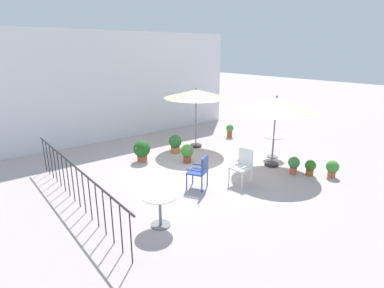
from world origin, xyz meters
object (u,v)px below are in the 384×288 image
(cafe_table_1, at_px, (160,204))
(potted_plant_5, at_px, (294,164))
(patio_umbrella_1, at_px, (276,105))
(potted_plant_0, at_px, (230,130))
(patio_chair_1, at_px, (243,164))
(potted_plant_4, at_px, (187,152))
(potted_plant_3, at_px, (142,150))
(potted_plant_6, at_px, (332,168))
(patio_chair_0, at_px, (200,170))
(potted_plant_1, at_px, (175,143))
(potted_plant_2, at_px, (310,167))
(patio_umbrella_0, at_px, (196,94))
(cafe_table_0, at_px, (273,143))

(cafe_table_1, height_order, potted_plant_5, cafe_table_1)
(patio_umbrella_1, xyz_separation_m, potted_plant_0, (1.36, 3.24, -1.65))
(patio_chair_1, distance_m, potted_plant_4, 2.25)
(potted_plant_3, height_order, potted_plant_6, potted_plant_3)
(patio_chair_0, xyz_separation_m, potted_plant_1, (1.21, 2.83, -0.16))
(potted_plant_2, bearing_deg, potted_plant_5, 130.35)
(potted_plant_0, xyz_separation_m, potted_plant_5, (-1.41, -4.07, -0.00))
(patio_umbrella_0, relative_size, cafe_table_1, 3.12)
(cafe_table_0, bearing_deg, potted_plant_3, 146.83)
(potted_plant_3, distance_m, potted_plant_4, 1.52)
(cafe_table_0, relative_size, patio_chair_0, 0.82)
(patio_umbrella_0, relative_size, patio_chair_1, 2.45)
(potted_plant_0, bearing_deg, patio_umbrella_0, -175.72)
(patio_umbrella_1, relative_size, potted_plant_4, 4.01)
(cafe_table_1, xyz_separation_m, potted_plant_3, (1.67, 3.70, -0.10))
(cafe_table_0, xyz_separation_m, potted_plant_0, (0.66, 2.74, -0.20))
(potted_plant_2, relative_size, potted_plant_4, 0.75)
(cafe_table_1, bearing_deg, cafe_table_0, 13.08)
(cafe_table_1, height_order, potted_plant_4, cafe_table_1)
(potted_plant_2, bearing_deg, patio_chair_1, 156.19)
(patio_umbrella_0, distance_m, potted_plant_3, 2.92)
(cafe_table_0, bearing_deg, patio_chair_0, -174.26)
(potted_plant_3, height_order, potted_plant_4, potted_plant_3)
(patio_chair_0, bearing_deg, potted_plant_5, -19.00)
(patio_umbrella_1, xyz_separation_m, cafe_table_1, (-4.72, -0.76, -1.47))
(patio_umbrella_0, xyz_separation_m, potted_plant_0, (1.97, 0.15, -1.69))
(patio_umbrella_1, relative_size, potted_plant_6, 4.96)
(cafe_table_1, bearing_deg, patio_umbrella_1, 9.11)
(patio_chair_0, distance_m, potted_plant_2, 3.41)
(potted_plant_6, bearing_deg, potted_plant_4, 125.52)
(patio_umbrella_0, height_order, potted_plant_3, patio_umbrella_0)
(patio_chair_1, relative_size, potted_plant_0, 1.77)
(potted_plant_0, xyz_separation_m, potted_plant_2, (-1.11, -4.43, -0.06))
(patio_chair_0, relative_size, potted_plant_0, 1.67)
(patio_umbrella_0, height_order, potted_plant_4, patio_umbrella_0)
(potted_plant_3, bearing_deg, patio_chair_1, -68.05)
(potted_plant_0, height_order, potted_plant_1, potted_plant_1)
(patio_umbrella_0, relative_size, potted_plant_5, 4.43)
(patio_umbrella_0, height_order, cafe_table_0, patio_umbrella_0)
(potted_plant_3, distance_m, potted_plant_6, 5.90)
(potted_plant_5, bearing_deg, potted_plant_6, -51.00)
(potted_plant_4, bearing_deg, patio_chair_0, -118.08)
(cafe_table_0, xyz_separation_m, potted_plant_3, (-3.74, 2.45, -0.12))
(patio_umbrella_1, distance_m, potted_plant_5, 1.85)
(cafe_table_0, bearing_deg, potted_plant_5, -119.42)
(patio_chair_0, bearing_deg, potted_plant_6, -27.34)
(potted_plant_1, bearing_deg, patio_umbrella_0, 6.17)
(patio_chair_1, xyz_separation_m, potted_plant_3, (-1.32, 3.26, -0.15))
(cafe_table_0, distance_m, potted_plant_0, 2.82)
(potted_plant_0, bearing_deg, potted_plant_5, -109.17)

